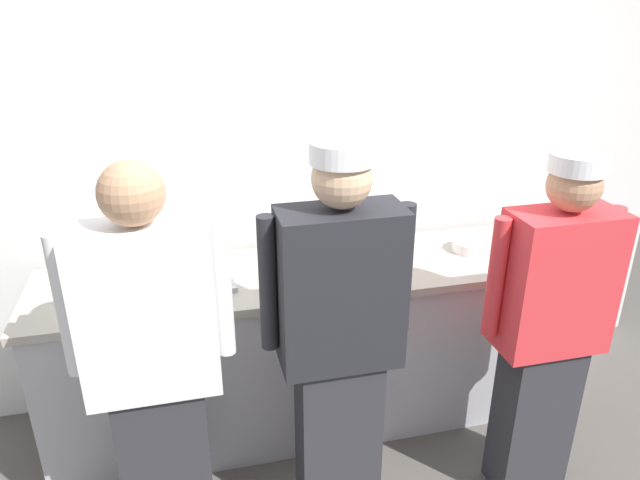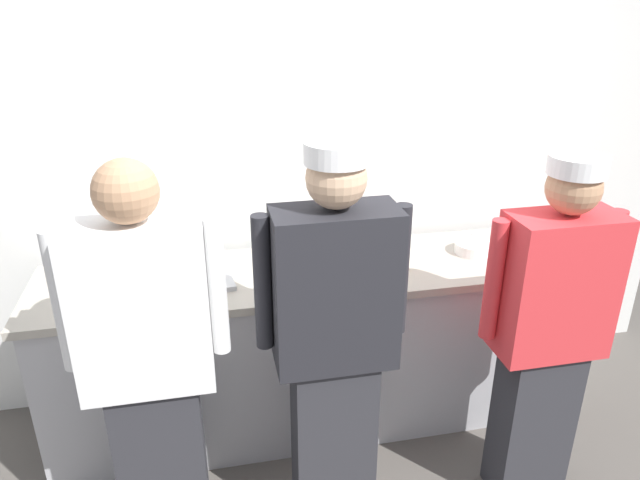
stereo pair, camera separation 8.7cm
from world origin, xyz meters
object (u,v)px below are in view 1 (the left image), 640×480
chef_far_right (549,326)px  plate_stack_rear (378,248)px  chef_center (339,338)px  plate_stack_front (470,246)px  ramekin_yellow_sauce (474,235)px  ramekin_red_sauce (75,279)px  ramekin_orange_sauce (520,255)px  sheet_tray (177,282)px  mixing_bowl_steel (323,258)px  squeeze_bottle_primary (394,252)px  chef_near_left (155,367)px

chef_far_right → plate_stack_rear: bearing=121.6°
chef_center → chef_far_right: 0.94m
plate_stack_front → ramekin_yellow_sauce: plate_stack_front is taller
chef_far_right → ramekin_red_sauce: 2.21m
plate_stack_front → ramekin_orange_sauce: 0.26m
chef_far_right → sheet_tray: bearing=155.8°
plate_stack_rear → mixing_bowl_steel: size_ratio=0.52×
mixing_bowl_steel → ramekin_red_sauce: mixing_bowl_steel is taller
plate_stack_front → ramekin_orange_sauce: size_ratio=2.12×
ramekin_yellow_sauce → mixing_bowl_steel: bearing=-168.8°
squeeze_bottle_primary → ramekin_orange_sauce: (0.69, -0.05, -0.07)m
chef_near_left → chef_far_right: 1.67m
chef_center → squeeze_bottle_primary: bearing=52.3°
chef_far_right → squeeze_bottle_primary: chef_far_right is taller
chef_center → squeeze_bottle_primary: (0.44, 0.58, 0.08)m
plate_stack_front → mixing_bowl_steel: (-0.84, -0.04, 0.03)m
chef_center → ramekin_yellow_sauce: bearing=38.9°
mixing_bowl_steel → ramekin_yellow_sauce: 0.95m
chef_near_left → squeeze_bottle_primary: chef_near_left is taller
chef_far_right → sheet_tray: size_ratio=3.22×
chef_center → mixing_bowl_steel: bearing=81.8°
squeeze_bottle_primary → sheet_tray: bearing=175.8°
plate_stack_rear → ramekin_yellow_sauce: bearing=5.7°
plate_stack_rear → ramekin_red_sauce: size_ratio=1.86×
plate_stack_front → mixing_bowl_steel: bearing=-177.6°
plate_stack_rear → sheet_tray: 1.07m
ramekin_orange_sauce → ramekin_yellow_sauce: bearing=109.3°
chef_near_left → ramekin_orange_sauce: 1.94m
chef_near_left → mixing_bowl_steel: bearing=38.1°
sheet_tray → plate_stack_rear: bearing=6.3°
ramekin_yellow_sauce → ramekin_orange_sauce: same height
chef_far_right → ramekin_yellow_sauce: bearing=83.9°
chef_center → sheet_tray: chef_center is taller
chef_near_left → mixing_bowl_steel: size_ratio=4.66×
chef_center → squeeze_bottle_primary: 0.73m
chef_near_left → plate_stack_rear: chef_near_left is taller
chef_near_left → mixing_bowl_steel: 1.05m
plate_stack_rear → ramekin_red_sauce: plate_stack_rear is taller
sheet_tray → ramekin_yellow_sauce: 1.67m
squeeze_bottle_primary → ramekin_yellow_sauce: bearing=23.6°
plate_stack_rear → chef_center: bearing=-119.1°
mixing_bowl_steel → chef_near_left: bearing=-141.9°
mixing_bowl_steel → sheet_tray: mixing_bowl_steel is taller
squeeze_bottle_primary → ramekin_yellow_sauce: (0.59, 0.26, -0.07)m
chef_center → plate_stack_front: bearing=36.3°
mixing_bowl_steel → chef_center: bearing=-98.2°
chef_far_right → sheet_tray: (-1.57, 0.71, 0.05)m
chef_near_left → ramekin_red_sauce: bearing=116.2°
ramekin_yellow_sauce → chef_near_left: bearing=-154.7°
plate_stack_front → squeeze_bottle_primary: (-0.48, -0.11, 0.06)m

